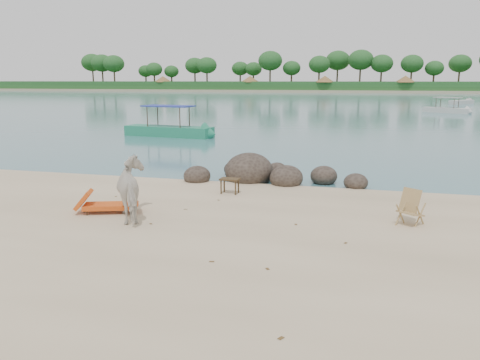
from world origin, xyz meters
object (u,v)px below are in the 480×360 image
object	(u,v)px
boulders	(262,174)
cow	(134,190)
deck_chair	(411,209)
lounge_chair	(111,204)
boat_near	(168,111)
side_table	(230,187)

from	to	relation	value
boulders	cow	xyz separation A→B (m)	(-2.18, -5.42, 0.53)
deck_chair	lounge_chair	bearing A→B (deg)	-135.07
boulders	deck_chair	xyz separation A→B (m)	(4.54, -4.28, 0.19)
boat_near	side_table	bearing A→B (deg)	-53.70
side_table	lounge_chair	world-z (taller)	lounge_chair
boulders	side_table	bearing A→B (deg)	-103.97
boat_near	lounge_chair	bearing A→B (deg)	-65.15
boulders	side_table	world-z (taller)	boulders
boulders	side_table	distance (m)	2.33
lounge_chair	cow	bearing A→B (deg)	-39.79
cow	side_table	size ratio (longest dim) A/B	3.11
side_table	lounge_chair	bearing A→B (deg)	-127.40
boulders	deck_chair	bearing A→B (deg)	-43.29
lounge_chair	boulders	bearing A→B (deg)	40.05
side_table	boulders	bearing A→B (deg)	80.14
side_table	lounge_chair	distance (m)	3.77
lounge_chair	boat_near	distance (m)	17.99
lounge_chair	boat_near	bearing A→B (deg)	89.03
boulders	deck_chair	size ratio (longest dim) A/B	7.41
side_table	deck_chair	bearing A→B (deg)	-17.45
boulders	boat_near	bearing A→B (deg)	125.60
side_table	deck_chair	size ratio (longest dim) A/B	0.69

